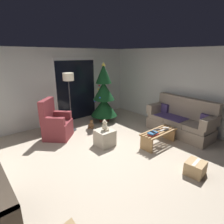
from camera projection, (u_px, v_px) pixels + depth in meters
name	position (u px, v px, depth m)	size (l,w,h in m)	color
ground_plane	(118.00, 157.00, 4.29)	(7.00, 7.00, 0.00)	#B2A38E
wall_back	(58.00, 87.00, 6.14)	(5.72, 0.12, 2.50)	beige
wall_right	(187.00, 90.00, 5.67)	(0.12, 6.00, 2.50)	beige
patio_door_frame	(76.00, 89.00, 6.54)	(1.60, 0.02, 2.20)	silver
patio_door_glass	(77.00, 91.00, 6.54)	(1.50, 0.02, 2.10)	black
couch	(181.00, 121.00, 5.45)	(0.88, 1.98, 1.08)	gray
coffee_table	(159.00, 136.00, 4.78)	(1.10, 0.40, 0.39)	#9E7547
remote_black	(166.00, 130.00, 4.79)	(0.04, 0.16, 0.02)	black
remote_silver	(162.00, 130.00, 4.75)	(0.04, 0.16, 0.02)	#ADADB2
remote_white	(166.00, 128.00, 4.93)	(0.04, 0.16, 0.02)	silver
remote_graphite	(157.00, 129.00, 4.82)	(0.04, 0.16, 0.02)	#333338
book_stack	(153.00, 134.00, 4.51)	(0.27, 0.20, 0.07)	#A32D28
cell_phone	(153.00, 132.00, 4.50)	(0.07, 0.14, 0.01)	black
christmas_tree	(104.00, 96.00, 6.32)	(0.93, 0.93, 2.05)	#4C1E19
armchair	(56.00, 124.00, 5.16)	(0.97, 0.97, 1.13)	maroon
floor_lamp	(69.00, 83.00, 5.33)	(0.32, 0.32, 1.78)	#2D2D30
ottoman	(105.00, 138.00, 4.78)	(0.44, 0.44, 0.42)	#B2A893
teddy_bear_cream	(105.00, 126.00, 4.68)	(0.22, 0.21, 0.29)	beige
teddy_bear_chestnut_by_tree	(91.00, 125.00, 5.92)	(0.22, 0.21, 0.29)	brown
cardboard_box_taped_mid_floor	(195.00, 168.00, 3.63)	(0.41, 0.37, 0.27)	tan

